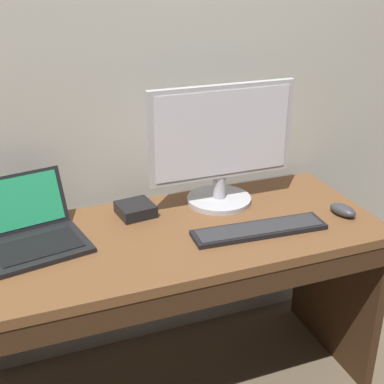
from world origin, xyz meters
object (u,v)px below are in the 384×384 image
external_monitor (221,146)px  wired_keyboard (259,230)px  computer_mouse (343,210)px  laptop_black (33,235)px  external_drive_box (136,209)px

external_monitor → wired_keyboard: bearing=-83.1°
computer_mouse → laptop_black: bearing=155.2°
wired_keyboard → external_drive_box: size_ratio=3.82×
external_drive_box → laptop_black: bearing=-165.9°
external_monitor → computer_mouse: external_monitor is taller
wired_keyboard → external_drive_box: 0.46m
wired_keyboard → external_monitor: bearing=96.9°
laptop_black → wired_keyboard: bearing=-14.4°
computer_mouse → external_drive_box: (-0.71, 0.28, 0.00)m
external_drive_box → computer_mouse: bearing=-21.2°
computer_mouse → external_drive_box: 0.76m
laptop_black → computer_mouse: size_ratio=3.38×
external_monitor → computer_mouse: bearing=-34.1°
computer_mouse → external_drive_box: size_ratio=0.87×
external_monitor → external_drive_box: external_monitor is taller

